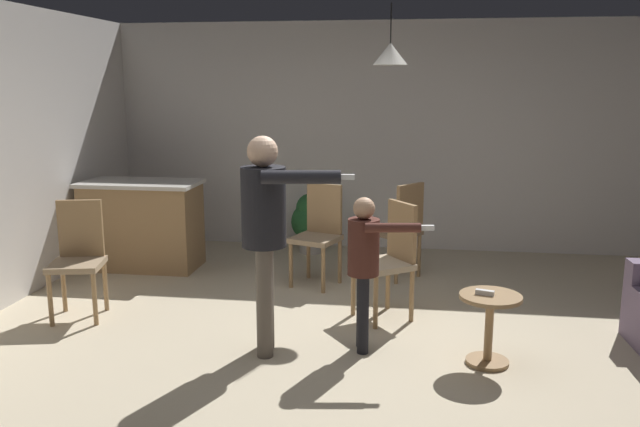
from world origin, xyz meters
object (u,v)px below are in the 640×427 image
at_px(kitchen_counter, 142,224).
at_px(side_table_by_couch, 489,321).
at_px(dining_chair_centre_back, 401,227).
at_px(person_adult, 266,221).
at_px(spare_remote_on_table, 485,293).
at_px(dining_chair_spare, 390,256).
at_px(dining_chair_by_counter, 319,231).
at_px(dining_chair_near_wall, 78,254).
at_px(potted_plant_corner, 311,220).
at_px(person_child, 365,257).

xyz_separation_m(kitchen_counter, side_table_by_couch, (3.47, -2.02, -0.15)).
xyz_separation_m(kitchen_counter, dining_chair_centre_back, (2.79, -0.00, 0.07)).
xyz_separation_m(person_adult, spare_remote_on_table, (1.57, 0.01, -0.47)).
bearing_deg(dining_chair_spare, side_table_by_couch, -175.25).
xyz_separation_m(dining_chair_centre_back, dining_chair_spare, (-0.06, -1.16, 0.00)).
xyz_separation_m(dining_chair_by_counter, dining_chair_spare, (0.74, -0.86, 0.00)).
bearing_deg(dining_chair_near_wall, side_table_by_couch, 158.70).
bearing_deg(dining_chair_near_wall, kitchen_counter, -99.78).
distance_m(person_adult, dining_chair_spare, 1.32).
bearing_deg(dining_chair_spare, dining_chair_centre_back, -39.22).
height_order(side_table_by_couch, potted_plant_corner, potted_plant_corner).
distance_m(dining_chair_centre_back, potted_plant_corner, 1.40).
bearing_deg(side_table_by_couch, kitchen_counter, 149.82).
xyz_separation_m(dining_chair_by_counter, dining_chair_near_wall, (-1.91, -1.20, 0.00)).
xyz_separation_m(person_child, dining_chair_spare, (0.16, 0.74, -0.19)).
bearing_deg(potted_plant_corner, spare_remote_on_table, -59.45).
bearing_deg(dining_chair_by_counter, dining_chair_spare, 150.29).
bearing_deg(person_adult, dining_chair_spare, 125.78).
bearing_deg(dining_chair_by_counter, dining_chair_near_wall, 51.69).
distance_m(potted_plant_corner, spare_remote_on_table, 3.38).
bearing_deg(spare_remote_on_table, kitchen_counter, 149.39).
relative_size(kitchen_counter, dining_chair_centre_back, 1.26).
distance_m(person_child, spare_remote_on_table, 0.89).
distance_m(person_child, dining_chair_centre_back, 1.92).
height_order(person_adult, dining_chair_near_wall, person_adult).
bearing_deg(spare_remote_on_table, dining_chair_by_counter, 129.90).
distance_m(dining_chair_by_counter, potted_plant_corner, 1.23).
bearing_deg(dining_chair_by_counter, spare_remote_on_table, 149.39).
bearing_deg(dining_chair_near_wall, potted_plant_corner, -137.06).
bearing_deg(side_table_by_couch, dining_chair_centre_back, 108.74).
bearing_deg(dining_chair_spare, kitchen_counter, 30.73).
bearing_deg(person_child, dining_chair_spare, 159.95).
relative_size(side_table_by_couch, person_adult, 0.32).
distance_m(side_table_by_couch, dining_chair_spare, 1.16).
bearing_deg(spare_remote_on_table, dining_chair_spare, 128.99).
bearing_deg(dining_chair_centre_back, potted_plant_corner, 89.35).
height_order(person_adult, spare_remote_on_table, person_adult).
relative_size(person_child, potted_plant_corner, 1.65).
xyz_separation_m(person_adult, dining_chair_centre_back, (0.93, 2.04, -0.46)).
relative_size(side_table_by_couch, potted_plant_corner, 0.73).
xyz_separation_m(dining_chair_centre_back, spare_remote_on_table, (0.64, -2.02, -0.01)).
relative_size(person_child, spare_remote_on_table, 9.05).
relative_size(dining_chair_centre_back, dining_chair_spare, 1.00).
relative_size(dining_chair_centre_back, potted_plant_corner, 1.41).
height_order(kitchen_counter, side_table_by_couch, kitchen_counter).
relative_size(person_adult, potted_plant_corner, 2.28).
height_order(kitchen_counter, dining_chair_near_wall, dining_chair_near_wall).
relative_size(dining_chair_near_wall, dining_chair_centre_back, 1.00).
distance_m(side_table_by_couch, person_adult, 1.76).
relative_size(side_table_by_couch, dining_chair_spare, 0.52).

